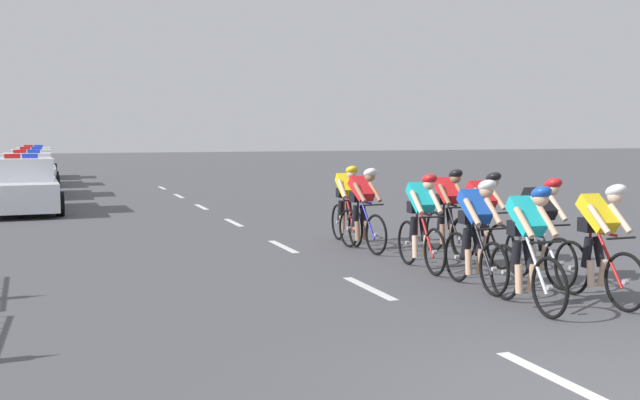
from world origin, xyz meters
TOP-DOWN VIEW (x-y plane):
  - lane_markings_centre at (0.00, 11.00)m, footprint 0.14×29.60m
  - cyclist_lead at (1.31, 3.24)m, footprint 0.44×1.72m
  - cyclist_second at (2.35, 3.19)m, footprint 0.42×1.72m
  - cyclist_third at (1.36, 4.47)m, footprint 0.42×1.72m
  - cyclist_fourth at (2.43, 4.48)m, footprint 0.42×1.72m
  - cyclist_fifth at (1.32, 5.96)m, footprint 0.43×1.72m
  - cyclist_sixth at (2.50, 6.08)m, footprint 0.43×1.72m
  - cyclist_seventh at (1.20, 7.99)m, footprint 0.45×1.72m
  - cyclist_eighth at (2.44, 7.07)m, footprint 0.43×1.72m
  - cyclist_ninth at (1.29, 8.95)m, footprint 0.42×1.72m
  - police_car_nearest at (-4.83, 17.23)m, footprint 2.09×4.45m
  - police_car_second at (-4.83, 22.66)m, footprint 2.08×4.44m
  - police_car_third at (-4.83, 28.26)m, footprint 2.07×4.44m
  - police_car_furthest at (-4.83, 33.48)m, footprint 2.08×4.44m

SIDE VIEW (x-z plane):
  - lane_markings_centre at x=0.00m, z-range 0.00..0.01m
  - police_car_nearest at x=-4.83m, z-range -0.12..1.48m
  - police_car_second at x=-4.83m, z-range -0.12..1.48m
  - police_car_third at x=-4.83m, z-range -0.12..1.48m
  - police_car_furthest at x=-4.83m, z-range -0.12..1.48m
  - cyclist_lead at x=1.31m, z-range 0.00..1.57m
  - cyclist_second at x=2.35m, z-range 0.00..1.57m
  - cyclist_third at x=1.36m, z-range 0.00..1.57m
  - cyclist_fourth at x=2.43m, z-range 0.00..1.57m
  - cyclist_fifth at x=1.32m, z-range 0.00..1.57m
  - cyclist_sixth at x=2.50m, z-range 0.00..1.57m
  - cyclist_seventh at x=1.20m, z-range 0.00..1.57m
  - cyclist_eighth at x=2.44m, z-range 0.00..1.57m
  - cyclist_ninth at x=1.29m, z-range 0.00..1.57m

